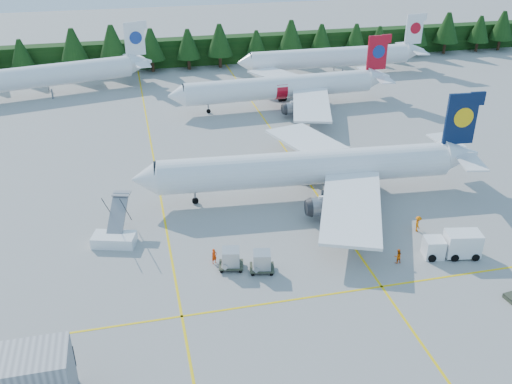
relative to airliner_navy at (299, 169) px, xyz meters
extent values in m
plane|color=#A1A09B|center=(-3.54, -14.47, -3.84)|extent=(320.00, 320.00, 0.00)
cube|color=yellow|center=(-17.54, 5.53, -3.84)|extent=(0.25, 120.00, 0.01)
cube|color=yellow|center=(2.46, 5.53, -3.84)|extent=(0.25, 120.00, 0.01)
cube|color=yellow|center=(-3.54, -20.47, -3.84)|extent=(80.00, 0.25, 0.01)
cube|color=black|center=(-3.54, 67.53, -0.84)|extent=(220.00, 4.00, 6.00)
cube|color=#999CA1|center=(-29.54, -28.47, -1.24)|extent=(6.00, 4.00, 5.20)
cylinder|color=white|center=(0.72, -0.05, 0.09)|extent=(37.35, 7.05, 4.37)
cone|color=white|center=(-19.32, 1.41, 0.09)|extent=(3.37, 4.58, 4.37)
cube|color=#071739|center=(20.86, -1.52, 5.55)|extent=(4.17, 0.68, 6.77)
cube|color=white|center=(4.66, 8.97, -0.57)|extent=(10.28, 17.47, 1.24)
cylinder|color=gray|center=(2.27, 6.18, -2.09)|extent=(3.87, 2.56, 2.29)
cube|color=white|center=(3.31, -9.55, -0.57)|extent=(12.25, 17.64, 1.24)
cylinder|color=gray|center=(1.35, -6.45, -2.09)|extent=(3.87, 2.56, 2.29)
cylinder|color=gray|center=(-13.35, 0.97, -2.91)|extent=(0.26, 0.26, 1.86)
cylinder|color=white|center=(6.69, 34.44, -0.16)|extent=(34.85, 5.26, 4.09)
cone|color=white|center=(-12.10, 33.80, -0.16)|extent=(3.00, 4.18, 4.09)
cube|color=#B10B1B|center=(25.58, 35.08, 4.94)|extent=(3.89, 0.49, 6.33)
cube|color=white|center=(9.46, 43.22, -0.78)|extent=(10.99, 16.49, 1.16)
cylinder|color=gray|center=(7.51, 40.40, -2.21)|extent=(3.54, 2.26, 2.15)
cube|color=white|center=(10.05, 25.86, -0.78)|extent=(10.13, 16.42, 1.16)
cylinder|color=gray|center=(7.91, 28.55, -2.21)|extent=(3.54, 2.26, 2.15)
cylinder|color=gray|center=(-6.50, 33.99, -2.97)|extent=(0.25, 0.25, 1.74)
cylinder|color=white|center=(-37.03, 51.06, -0.01)|extent=(36.23, 11.91, 4.25)
cube|color=white|center=(-17.81, 55.28, 5.30)|extent=(4.03, 1.23, 6.59)
cylinder|color=white|center=(22.96, 52.59, -0.15)|extent=(34.87, 4.17, 4.10)
cone|color=white|center=(4.10, 52.63, -0.15)|extent=(2.88, 4.11, 4.10)
cube|color=white|center=(41.93, 52.55, 4.98)|extent=(3.90, 0.37, 6.36)
cylinder|color=gray|center=(9.71, 52.62, -3.02)|extent=(0.25, 0.25, 1.64)
cube|color=white|center=(-23.46, -6.47, -3.22)|extent=(5.21, 3.69, 1.23)
cube|color=gray|center=(-22.83, -4.32, -1.26)|extent=(2.98, 4.80, 3.33)
cube|color=gray|center=(-22.20, -2.17, 0.25)|extent=(2.31, 1.86, 0.13)
cube|color=white|center=(10.10, -16.65, -2.77)|extent=(2.38, 2.38, 2.14)
cube|color=black|center=(10.10, -16.65, -2.26)|extent=(2.06, 2.23, 0.92)
cube|color=white|center=(13.10, -17.22, -2.31)|extent=(4.02, 2.89, 2.65)
cube|color=#D7C80B|center=(13.50, -17.10, -3.16)|extent=(3.31, 2.48, 1.16)
cube|color=black|center=(14.10, -17.31, -2.42)|extent=(1.45, 1.64, 0.53)
cube|color=#373B2B|center=(-11.61, -13.98, -3.38)|extent=(2.86, 2.42, 0.16)
cube|color=#B2B5B7|center=(-11.61, -13.98, -2.41)|extent=(2.09, 2.04, 1.77)
cube|color=#373B2B|center=(-8.59, -15.19, -3.38)|extent=(2.86, 2.42, 0.16)
cube|color=#B2B5B7|center=(-8.59, -15.19, -2.41)|extent=(2.09, 2.04, 1.77)
imported|color=#F13705|center=(-13.16, -12.61, -2.97)|extent=(0.76, 0.66, 1.75)
imported|color=#EF5705|center=(5.80, -16.96, -3.00)|extent=(0.86, 0.69, 1.67)
imported|color=#E46604|center=(10.91, -11.54, -2.87)|extent=(0.76, 0.93, 1.94)
camera|label=1|loc=(-20.24, -62.51, 30.98)|focal=40.00mm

